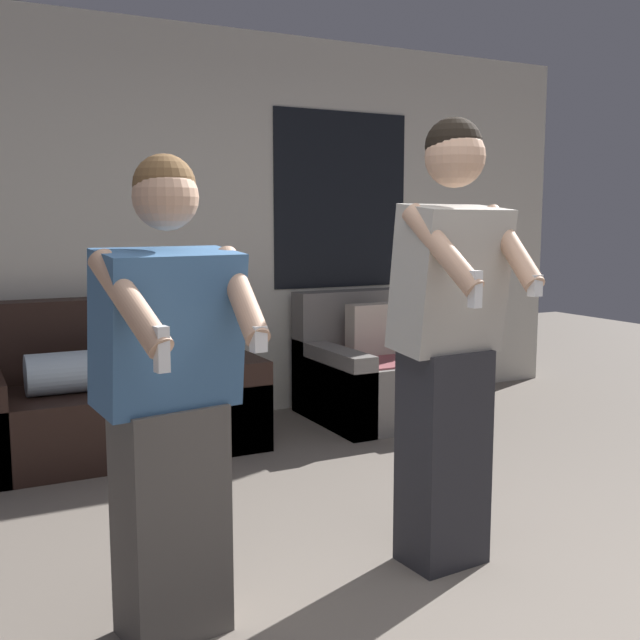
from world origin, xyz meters
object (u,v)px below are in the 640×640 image
(couch, at_px, (109,399))
(armchair, at_px, (373,375))
(person_right, at_px, (449,341))
(person_left, at_px, (170,404))

(couch, xyz_separation_m, armchair, (1.84, -0.05, -0.01))
(person_right, bearing_deg, person_left, -178.72)
(couch, distance_m, armchair, 1.84)
(couch, bearing_deg, armchair, -1.67)
(armchair, bearing_deg, person_right, -113.63)
(person_left, distance_m, person_right, 1.14)
(couch, relative_size, armchair, 1.88)
(person_right, bearing_deg, couch, 112.73)
(armchair, distance_m, person_left, 3.02)
(person_left, xyz_separation_m, person_right, (1.14, 0.03, 0.12))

